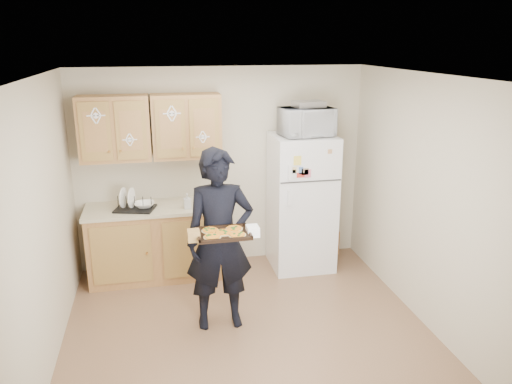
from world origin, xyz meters
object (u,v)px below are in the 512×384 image
person (220,240)px  baking_tray (224,234)px  microwave (306,122)px  dish_rack (135,202)px  refrigerator (302,202)px

person → baking_tray: bearing=-90.6°
person → baking_tray: (-0.00, -0.30, 0.18)m
person → microwave: (1.21, 1.13, 0.95)m
dish_rack → person: bearing=-54.5°
baking_tray → person: bearing=89.4°
refrigerator → microwave: microwave is taller
person → baking_tray: size_ratio=3.80×
refrigerator → baking_tray: size_ratio=3.52×
refrigerator → microwave: 1.02m
baking_tray → refrigerator: bearing=50.9°
baking_tray → microwave: (1.21, 1.43, 0.77)m
refrigerator → dish_rack: (-2.03, -0.01, 0.14)m
refrigerator → person: bearing=-135.2°
person → microwave: microwave is taller
person → microwave: bearing=42.9°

